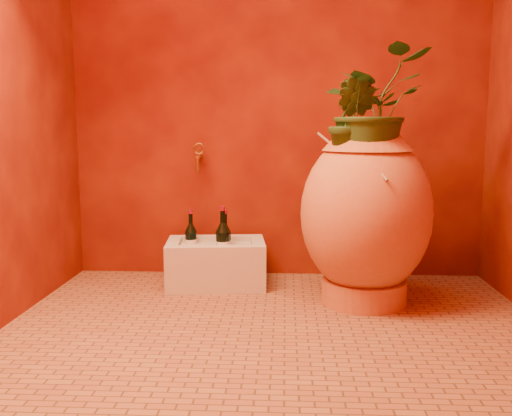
# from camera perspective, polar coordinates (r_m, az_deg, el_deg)

# --- Properties ---
(floor) EXTENTS (2.50, 2.50, 0.00)m
(floor) POSITION_cam_1_polar(r_m,az_deg,el_deg) (2.67, 1.76, -11.97)
(floor) COLOR brown
(floor) RESTS_ON ground
(wall_back) EXTENTS (2.50, 0.02, 2.50)m
(wall_back) POSITION_cam_1_polar(r_m,az_deg,el_deg) (3.53, 2.22, 13.51)
(wall_back) COLOR #510904
(wall_back) RESTS_ON ground
(amphora) EXTENTS (0.71, 0.71, 0.96)m
(amphora) POSITION_cam_1_polar(r_m,az_deg,el_deg) (2.99, 10.92, -0.47)
(amphora) COLOR #BB6B35
(amphora) RESTS_ON floor
(stone_basin) EXTENTS (0.60, 0.44, 0.26)m
(stone_basin) POSITION_cam_1_polar(r_m,az_deg,el_deg) (3.34, -4.03, -5.62)
(stone_basin) COLOR beige
(stone_basin) RESTS_ON floor
(wine_bottle_a) EXTENTS (0.07, 0.07, 0.29)m
(wine_bottle_a) POSITION_cam_1_polar(r_m,az_deg,el_deg) (3.39, -6.52, -3.34)
(wine_bottle_a) COLOR black
(wine_bottle_a) RESTS_ON stone_basin
(wine_bottle_b) EXTENTS (0.07, 0.07, 0.30)m
(wine_bottle_b) POSITION_cam_1_polar(r_m,az_deg,el_deg) (3.34, -3.11, -3.45)
(wine_bottle_b) COLOR black
(wine_bottle_b) RESTS_ON stone_basin
(wine_bottle_c) EXTENTS (0.08, 0.08, 0.33)m
(wine_bottle_c) POSITION_cam_1_polar(r_m,az_deg,el_deg) (3.23, -3.34, -3.60)
(wine_bottle_c) COLOR black
(wine_bottle_c) RESTS_ON stone_basin
(wall_tap) EXTENTS (0.07, 0.15, 0.17)m
(wall_tap) POSITION_cam_1_polar(r_m,az_deg,el_deg) (3.47, -5.75, 5.24)
(wall_tap) COLOR olive
(wall_tap) RESTS_ON wall_back
(plant_main) EXTENTS (0.69, 0.66, 0.59)m
(plant_main) POSITION_cam_1_polar(r_m,az_deg,el_deg) (2.94, 11.48, 9.78)
(plant_main) COLOR #224117
(plant_main) RESTS_ON amphora
(plant_side) EXTENTS (0.29, 0.27, 0.42)m
(plant_side) POSITION_cam_1_polar(r_m,az_deg,el_deg) (2.87, 9.55, 8.56)
(plant_side) COLOR #224117
(plant_side) RESTS_ON amphora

